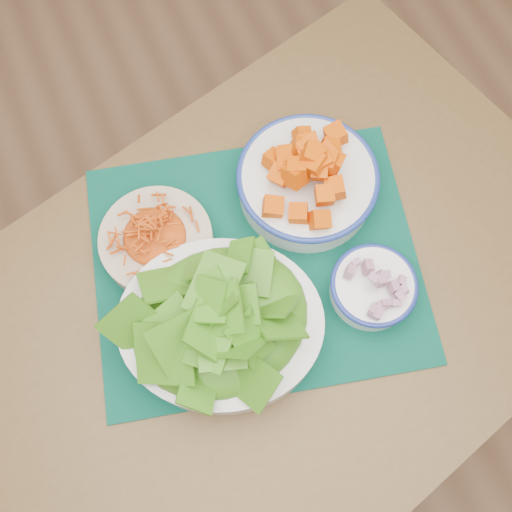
{
  "coord_description": "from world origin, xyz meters",
  "views": [
    {
      "loc": [
        -0.02,
        0.15,
        1.6
      ],
      "look_at": [
        0.09,
        0.41,
        0.78
      ],
      "focal_mm": 40.0,
      "sensor_mm": 36.0,
      "label": 1
    }
  ],
  "objects": [
    {
      "name": "placemat",
      "position": [
        0.09,
        0.41,
        0.75
      ],
      "size": [
        0.58,
        0.52,
        0.0
      ],
      "primitive_type": "cube",
      "rotation": [
        0.0,
        0.0,
        -0.24
      ],
      "color": "#012D24",
      "rests_on": "table"
    },
    {
      "name": "ground",
      "position": [
        0.0,
        0.0,
        0.0
      ],
      "size": [
        4.0,
        4.0,
        0.0
      ],
      "primitive_type": "plane",
      "color": "#9E6F4C",
      "rests_on": "ground"
    },
    {
      "name": "table",
      "position": [
        0.08,
        0.35,
        0.63
      ],
      "size": [
        1.21,
        0.96,
        0.75
      ],
      "rotation": [
        0.0,
        0.0,
        0.26
      ],
      "color": "brown",
      "rests_on": "ground"
    },
    {
      "name": "onion_bowl",
      "position": [
        0.23,
        0.29,
        0.79
      ],
      "size": [
        0.16,
        0.16,
        0.07
      ],
      "rotation": [
        0.0,
        0.0,
        0.35
      ],
      "color": "white",
      "rests_on": "placemat"
    },
    {
      "name": "carrot_bowl",
      "position": [
        -0.03,
        0.49,
        0.79
      ],
      "size": [
        0.21,
        0.21,
        0.07
      ],
      "rotation": [
        0.0,
        0.0,
        -0.26
      ],
      "color": "#C9B295",
      "rests_on": "placemat"
    },
    {
      "name": "lettuce_bowl",
      "position": [
        0.01,
        0.33,
        0.82
      ],
      "size": [
        0.37,
        0.35,
        0.14
      ],
      "rotation": [
        0.0,
        0.0,
        -0.43
      ],
      "color": "silver",
      "rests_on": "placemat"
    },
    {
      "name": "squash_bowl",
      "position": [
        0.22,
        0.49,
        0.8
      ],
      "size": [
        0.26,
        0.26,
        0.11
      ],
      "rotation": [
        0.0,
        0.0,
        0.24
      ],
      "color": "silver",
      "rests_on": "placemat"
    }
  ]
}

